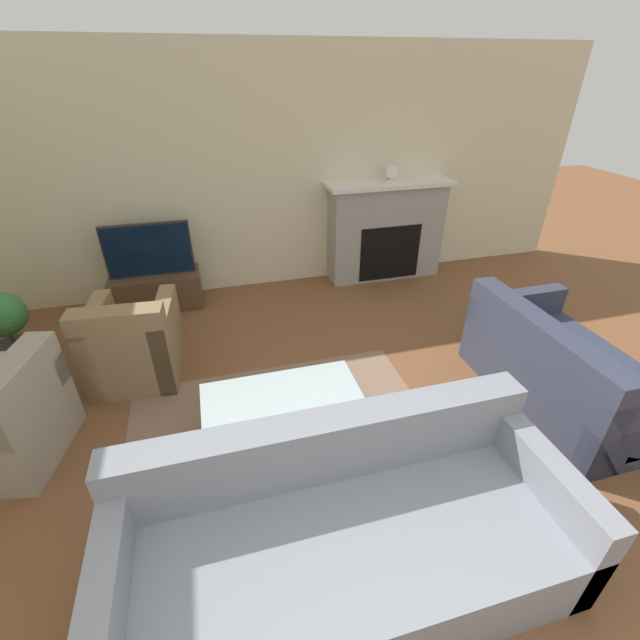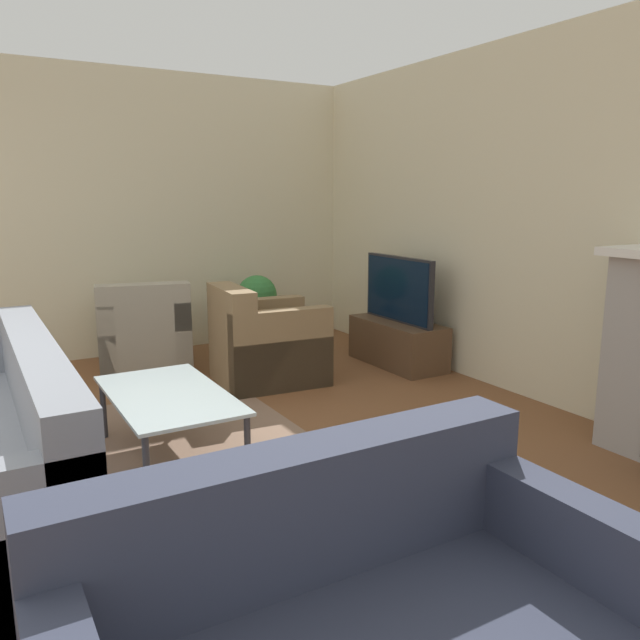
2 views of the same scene
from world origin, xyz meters
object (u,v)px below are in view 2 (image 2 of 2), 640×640
at_px(tv, 399,289).
at_px(armchair_accent, 265,347).
at_px(coffee_table, 168,399).
at_px(armchair_by_window, 145,338).
at_px(potted_plant, 257,304).

relative_size(tv, armchair_accent, 1.02).
bearing_deg(armchair_accent, tv, -90.09).
bearing_deg(tv, coffee_table, -67.56).
xyz_separation_m(armchair_by_window, armchair_accent, (0.86, 0.77, 0.00)).
height_order(tv, coffee_table, tv).
bearing_deg(armchair_accent, armchair_by_window, 46.90).
height_order(armchair_accent, potted_plant, armchair_accent).
height_order(armchair_by_window, armchair_accent, same).
bearing_deg(tv, armchair_by_window, -115.21).
xyz_separation_m(armchair_by_window, potted_plant, (-0.24, 1.20, 0.16)).
distance_m(coffee_table, potted_plant, 2.72).
distance_m(tv, potted_plant, 1.50).
distance_m(armchair_by_window, coffee_table, 2.01).
xyz_separation_m(armchair_accent, coffee_table, (1.12, -1.15, 0.07)).
distance_m(tv, armchair_by_window, 2.31).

